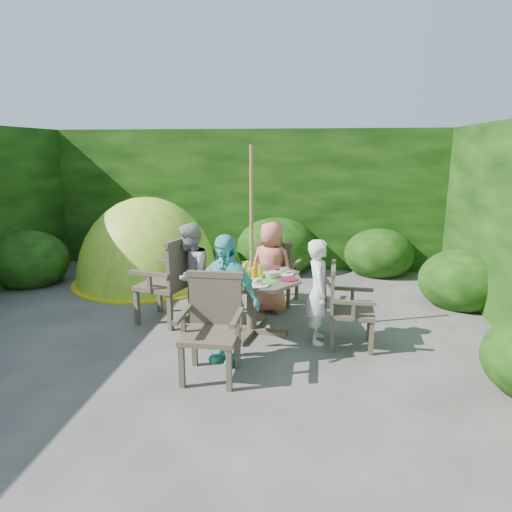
# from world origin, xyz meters

# --- Properties ---
(ground) EXTENTS (60.00, 60.00, 0.00)m
(ground) POSITION_xyz_m (0.00, 0.00, 0.00)
(ground) COLOR #43403C
(ground) RESTS_ON ground
(hedge_enclosure) EXTENTS (9.00, 9.00, 2.50)m
(hedge_enclosure) POSITION_xyz_m (0.00, 1.33, 1.25)
(hedge_enclosure) COLOR black
(hedge_enclosure) RESTS_ON ground
(patio_table) EXTENTS (1.42, 1.42, 0.84)m
(patio_table) POSITION_xyz_m (0.56, 0.43, 0.59)
(patio_table) COLOR #3B3327
(patio_table) RESTS_ON ground
(parasol_pole) EXTENTS (0.05, 0.05, 2.20)m
(parasol_pole) POSITION_xyz_m (0.55, 0.43, 1.10)
(parasol_pole) COLOR brown
(parasol_pole) RESTS_ON ground
(garden_chair_right) EXTENTS (0.50, 0.55, 0.88)m
(garden_chair_right) POSITION_xyz_m (1.63, 0.20, 0.47)
(garden_chair_right) COLOR #3B3327
(garden_chair_right) RESTS_ON ground
(garden_chair_left) EXTENTS (0.71, 0.76, 1.05)m
(garden_chair_left) POSITION_xyz_m (-0.52, 0.64, 0.56)
(garden_chair_left) COLOR #3B3327
(garden_chair_left) RESTS_ON ground
(garden_chair_back) EXTENTS (0.63, 0.58, 0.88)m
(garden_chair_back) POSITION_xyz_m (0.77, 1.51, 0.47)
(garden_chair_back) COLOR #3B3327
(garden_chair_back) RESTS_ON ground
(garden_chair_front) EXTENTS (0.58, 0.52, 0.95)m
(garden_chair_front) POSITION_xyz_m (0.32, -0.64, 0.51)
(garden_chair_front) COLOR #3B3327
(garden_chair_front) RESTS_ON ground
(child_right) EXTENTS (0.30, 0.44, 1.19)m
(child_right) POSITION_xyz_m (1.34, 0.27, 0.59)
(child_right) COLOR white
(child_right) RESTS_ON ground
(child_left) EXTENTS (0.49, 0.63, 1.29)m
(child_left) POSITION_xyz_m (-0.23, 0.59, 0.64)
(child_left) COLOR #9F9E9A
(child_left) RESTS_ON ground
(child_back) EXTENTS (0.69, 0.55, 1.23)m
(child_back) POSITION_xyz_m (0.71, 1.22, 0.61)
(child_back) COLOR #D37557
(child_back) RESTS_ON ground
(child_front) EXTENTS (0.85, 0.62, 1.34)m
(child_front) POSITION_xyz_m (0.39, -0.35, 0.67)
(child_front) COLOR #54C4BD
(child_front) RESTS_ON ground
(dome_tent) EXTENTS (2.65, 2.65, 2.80)m
(dome_tent) POSITION_xyz_m (-1.47, 2.38, 0.00)
(dome_tent) COLOR #72CA26
(dome_tent) RESTS_ON ground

